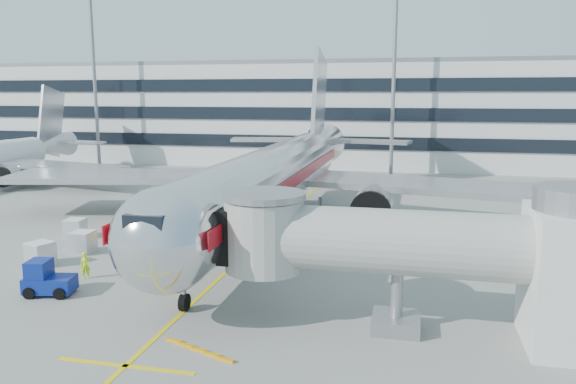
% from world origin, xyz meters
% --- Properties ---
extents(ground, '(180.00, 180.00, 0.00)m').
position_xyz_m(ground, '(0.00, 0.00, 0.00)').
color(ground, gray).
rests_on(ground, ground).
extents(lead_in_line, '(0.25, 70.00, 0.01)m').
position_xyz_m(lead_in_line, '(0.00, 10.00, 0.01)').
color(lead_in_line, yellow).
rests_on(lead_in_line, ground).
extents(stop_bar, '(6.00, 0.25, 0.01)m').
position_xyz_m(stop_bar, '(0.00, -14.00, 0.01)').
color(stop_bar, yellow).
rests_on(stop_bar, ground).
extents(main_jet, '(50.95, 48.70, 16.06)m').
position_xyz_m(main_jet, '(0.00, 11.72, 4.23)').
color(main_jet, silver).
rests_on(main_jet, ground).
extents(jet_bridge, '(17.80, 4.50, 7.00)m').
position_xyz_m(jet_bridge, '(12.18, -8.00, 3.87)').
color(jet_bridge, silver).
rests_on(jet_bridge, ground).
extents(terminal, '(150.00, 24.25, 15.60)m').
position_xyz_m(terminal, '(0.00, 57.95, 7.80)').
color(terminal, silver).
rests_on(terminal, ground).
extents(light_mast_west, '(2.40, 1.20, 25.45)m').
position_xyz_m(light_mast_west, '(-35.00, 42.00, 14.88)').
color(light_mast_west, gray).
rests_on(light_mast_west, ground).
extents(light_mast_centre, '(2.40, 1.20, 25.45)m').
position_xyz_m(light_mast_centre, '(8.00, 42.00, 14.88)').
color(light_mast_centre, gray).
rests_on(light_mast_centre, ground).
extents(belt_loader, '(4.74, 2.58, 2.21)m').
position_xyz_m(belt_loader, '(-8.01, 4.93, 0.63)').
color(belt_loader, orange).
rests_on(belt_loader, ground).
extents(baggage_tug, '(2.81, 2.06, 1.93)m').
position_xyz_m(baggage_tug, '(-8.24, -7.49, 0.84)').
color(baggage_tug, navy).
rests_on(baggage_tug, ground).
extents(cargo_container_left, '(1.78, 1.78, 1.50)m').
position_xyz_m(cargo_container_left, '(-12.03, -2.86, 0.76)').
color(cargo_container_left, silver).
rests_on(cargo_container_left, ground).
extents(cargo_container_right, '(1.52, 1.52, 1.45)m').
position_xyz_m(cargo_container_right, '(-13.92, 3.80, 0.73)').
color(cargo_container_right, silver).
rests_on(cargo_container_right, ground).
extents(cargo_container_front, '(1.42, 1.42, 1.50)m').
position_xyz_m(cargo_container_front, '(-11.02, 0.28, 0.76)').
color(cargo_container_front, silver).
rests_on(cargo_container_front, ground).
extents(ramp_worker, '(0.69, 0.61, 1.59)m').
position_xyz_m(ramp_worker, '(-7.70, -4.61, 0.80)').
color(ramp_worker, '#C9FF1A').
rests_on(ramp_worker, ground).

